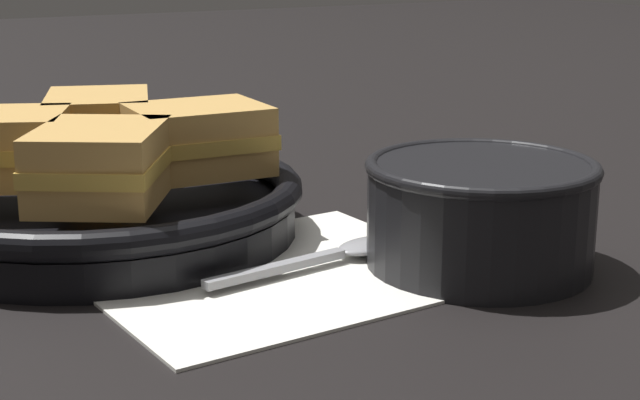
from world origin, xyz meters
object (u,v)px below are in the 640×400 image
sandwich_far_left (198,139)px  soup_bowl (480,207)px  spoon (345,252)px  sandwich_far_right (99,125)px  skillet (100,207)px  sandwich_near_right (100,165)px

sandwich_far_left → soup_bowl: bearing=-53.2°
spoon → sandwich_far_left: 0.13m
sandwich_far_left → sandwich_far_right: bearing=117.6°
spoon → skillet: skillet is taller
spoon → soup_bowl: bearing=-42.0°
spoon → sandwich_far_left: sandwich_far_left is taller
sandwich_far_right → soup_bowl: bearing=-56.1°
skillet → sandwich_far_left: sandwich_far_left is taller
soup_bowl → spoon: 0.09m
spoon → skillet: bearing=123.8°
sandwich_near_right → skillet: bearing=74.5°
soup_bowl → spoon: soup_bowl is taller
skillet → sandwich_far_left: size_ratio=4.04×
soup_bowl → sandwich_far_right: sandwich_far_right is taller
sandwich_near_right → sandwich_far_left: 0.09m
sandwich_near_right → sandwich_far_left: (0.08, 0.04, 0.00)m
skillet → spoon: bearing=-48.8°
soup_bowl → sandwich_far_right: size_ratio=1.29×
soup_bowl → sandwich_far_left: (-0.12, 0.16, 0.03)m
spoon → sandwich_near_right: sandwich_near_right is taller
soup_bowl → spoon: (-0.07, 0.05, -0.03)m
spoon → sandwich_near_right: size_ratio=1.25×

